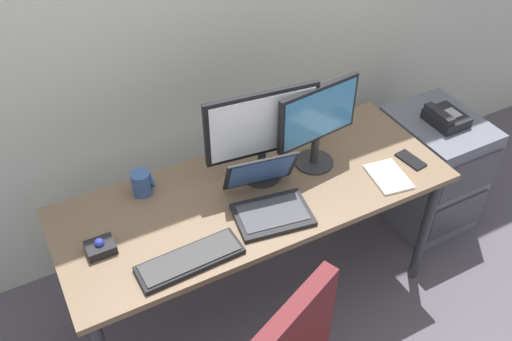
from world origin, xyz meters
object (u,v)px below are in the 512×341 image
at_px(file_cabinet, 430,170).
at_px(coffee_mug, 142,183).
at_px(keyboard, 190,260).
at_px(banana, 329,121).
at_px(laptop, 268,198).
at_px(monitor_main, 262,129).
at_px(trackball_mouse, 100,247).
at_px(desk_phone, 445,118).
at_px(paper_notepad, 388,177).
at_px(cell_phone, 411,160).
at_px(monitor_side, 318,120).

distance_m(file_cabinet, coffee_mug, 1.66).
distance_m(keyboard, banana, 1.09).
relative_size(keyboard, laptop, 1.14).
relative_size(monitor_main, coffee_mug, 4.54).
bearing_deg(trackball_mouse, desk_phone, 2.43).
bearing_deg(paper_notepad, banana, 90.40).
bearing_deg(cell_phone, monitor_main, 153.67).
bearing_deg(paper_notepad, monitor_main, 150.51).
bearing_deg(monitor_side, cell_phone, -25.72).
distance_m(file_cabinet, paper_notepad, 0.76).
relative_size(monitor_side, keyboard, 1.00).
height_order(keyboard, coffee_mug, coffee_mug).
relative_size(keyboard, cell_phone, 2.92).
relative_size(monitor_side, banana, 2.18).
height_order(trackball_mouse, banana, trackball_mouse).
bearing_deg(banana, monitor_main, -158.70).
relative_size(desk_phone, laptop, 0.55).
bearing_deg(trackball_mouse, keyboard, -36.85).
height_order(monitor_side, keyboard, monitor_side).
distance_m(laptop, paper_notepad, 0.58).
relative_size(monitor_side, cell_phone, 2.92).
bearing_deg(keyboard, monitor_main, 33.23).
height_order(file_cabinet, banana, banana).
distance_m(trackball_mouse, coffee_mug, 0.35).
height_order(desk_phone, keyboard, desk_phone).
relative_size(keyboard, coffee_mug, 3.73).
relative_size(file_cabinet, keyboard, 1.63).
bearing_deg(monitor_side, paper_notepad, -45.45).
height_order(desk_phone, paper_notepad, desk_phone).
bearing_deg(trackball_mouse, paper_notepad, -8.06).
height_order(keyboard, trackball_mouse, trackball_mouse).
bearing_deg(file_cabinet, monitor_main, 179.63).
relative_size(monitor_main, trackball_mouse, 4.58).
height_order(monitor_main, coffee_mug, monitor_main).
relative_size(desk_phone, banana, 1.05).
xyz_separation_m(laptop, coffee_mug, (-0.43, 0.33, 0.00)).
distance_m(desk_phone, monitor_side, 0.86).
xyz_separation_m(monitor_main, laptop, (-0.07, -0.19, -0.21)).
bearing_deg(paper_notepad, keyboard, -177.96).
bearing_deg(laptop, file_cabinet, 9.10).
relative_size(desk_phone, monitor_main, 0.40).
distance_m(monitor_side, coffee_mug, 0.80).
relative_size(monitor_side, trackball_mouse, 3.76).
distance_m(file_cabinet, monitor_main, 1.26).
bearing_deg(coffee_mug, paper_notepad, -22.74).
bearing_deg(coffee_mug, monitor_side, -13.07).
distance_m(file_cabinet, laptop, 1.25).
distance_m(file_cabinet, desk_phone, 0.37).
xyz_separation_m(desk_phone, monitor_side, (-0.82, -0.01, 0.26)).
bearing_deg(laptop, banana, 34.17).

